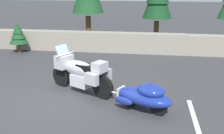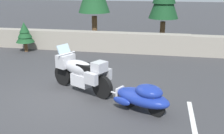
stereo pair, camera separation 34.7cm
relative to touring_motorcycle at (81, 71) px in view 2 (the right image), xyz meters
The scene contains 5 objects.
ground_plane 0.91m from the touring_motorcycle, 129.87° to the right, with size 80.00×80.00×0.00m, color #38383A.
stone_guard_wall 4.93m from the touring_motorcycle, 91.01° to the left, with size 24.00×0.59×0.92m.
touring_motorcycle is the anchor object (origin of this frame).
car_shaped_trailer 2.18m from the touring_motorcycle, 28.08° to the right, with size 2.11×1.36×0.76m.
pine_sapling_near 5.79m from the touring_motorcycle, 133.80° to the left, with size 0.85×0.85×1.39m.
Camera 2 is at (2.75, -6.81, 3.17)m, focal length 43.42 mm.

